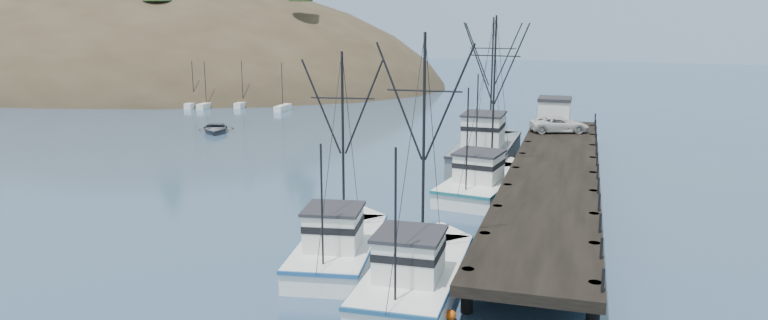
% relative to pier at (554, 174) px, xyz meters
% --- Properties ---
extents(ground, '(400.00, 400.00, 0.00)m').
position_rel_pier_xyz_m(ground, '(-14.00, -16.00, -1.69)').
color(ground, navy).
rests_on(ground, ground).
extents(pier, '(6.00, 44.00, 2.00)m').
position_rel_pier_xyz_m(pier, '(0.00, 0.00, 0.00)').
color(pier, black).
rests_on(pier, ground).
extents(headland, '(134.80, 78.00, 51.00)m').
position_rel_pier_xyz_m(headland, '(-88.95, 62.61, -6.24)').
color(headland, '#382D1E').
rests_on(headland, ground).
extents(distant_ridge, '(360.00, 40.00, 26.00)m').
position_rel_pier_xyz_m(distant_ridge, '(-4.00, 154.00, -1.69)').
color(distant_ridge, '#9EB2C6').
rests_on(distant_ridge, ground).
extents(distant_ridge_far, '(180.00, 25.00, 18.00)m').
position_rel_pier_xyz_m(distant_ridge_far, '(-54.00, 169.00, -1.69)').
color(distant_ridge_far, silver).
rests_on(distant_ridge_far, ground).
extents(moored_sailboats, '(24.58, 21.09, 6.35)m').
position_rel_pier_xyz_m(moored_sailboats, '(-46.07, 41.36, -1.36)').
color(moored_sailboats, white).
rests_on(moored_sailboats, ground).
extents(trawler_near, '(4.22, 12.10, 12.17)m').
position_rel_pier_xyz_m(trawler_near, '(-5.28, -18.08, -0.87)').
color(trawler_near, white).
rests_on(trawler_near, ground).
extents(trawler_mid, '(5.07, 11.26, 11.09)m').
position_rel_pier_xyz_m(trawler_mid, '(-10.02, -15.54, -0.87)').
color(trawler_mid, white).
rests_on(trawler_mid, ground).
extents(trawler_far, '(5.78, 12.76, 12.76)m').
position_rel_pier_xyz_m(trawler_far, '(-4.66, 0.17, -0.87)').
color(trawler_far, white).
rests_on(trawler_far, ground).
extents(work_vessel, '(4.69, 14.83, 12.54)m').
position_rel_pier_xyz_m(work_vessel, '(-5.97, 9.62, -0.46)').
color(work_vessel, slate).
rests_on(work_vessel, ground).
extents(pier_shed, '(3.00, 3.20, 2.80)m').
position_rel_pier_xyz_m(pier_shed, '(-0.90, 18.00, 1.73)').
color(pier_shed, silver).
rests_on(pier_shed, pier).
extents(pickup_truck, '(5.65, 3.82, 1.44)m').
position_rel_pier_xyz_m(pickup_truck, '(-0.31, 15.29, 1.03)').
color(pickup_truck, silver).
rests_on(pickup_truck, pier).
extents(motorboat, '(5.91, 6.60, 1.13)m').
position_rel_pier_xyz_m(motorboat, '(-35.87, 16.50, -1.69)').
color(motorboat, '#51545B').
rests_on(motorboat, ground).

